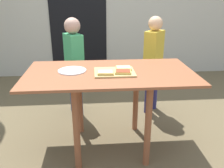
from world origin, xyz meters
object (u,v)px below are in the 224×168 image
at_px(pizza_slice_near_left, 105,73).
at_px(pizza_slice_far_right, 124,68).
at_px(dining_table, 110,84).
at_px(child_left, 74,61).
at_px(child_right, 153,60).
at_px(cutting_board, 114,72).
at_px(plate_white_left, 72,71).
at_px(pizza_slice_near_right, 123,72).

distance_m(pizza_slice_near_left, pizza_slice_far_right, 0.19).
xyz_separation_m(dining_table, child_left, (-0.34, 0.70, 0.01)).
bearing_deg(child_left, pizza_slice_near_left, -69.10).
bearing_deg(child_right, cutting_board, -124.70).
bearing_deg(plate_white_left, cutting_board, -12.37).
xyz_separation_m(pizza_slice_far_right, plate_white_left, (-0.43, 0.03, -0.02)).
height_order(pizza_slice_far_right, child_left, child_left).
bearing_deg(child_left, pizza_slice_far_right, -56.06).
bearing_deg(child_left, cutting_board, -62.68).
relative_size(dining_table, child_left, 1.27).
height_order(pizza_slice_near_right, child_left, child_left).
relative_size(pizza_slice_near_left, child_left, 0.12).
bearing_deg(child_left, child_right, -0.32).
bearing_deg(dining_table, cutting_board, -44.22).
bearing_deg(dining_table, child_left, 116.17).
xyz_separation_m(cutting_board, child_right, (0.50, 0.73, -0.11)).
height_order(child_left, child_right, child_right).
relative_size(cutting_board, plate_white_left, 1.39).
distance_m(dining_table, pizza_slice_near_left, 0.16).
bearing_deg(cutting_board, child_left, 117.32).
bearing_deg(cutting_board, plate_white_left, 167.63).
relative_size(dining_table, pizza_slice_far_right, 10.96).
bearing_deg(pizza_slice_near_left, plate_white_left, 153.88).
height_order(pizza_slice_near_right, child_right, child_right).
relative_size(pizza_slice_near_left, child_right, 0.12).
height_order(pizza_slice_near_right, plate_white_left, pizza_slice_near_right).
xyz_separation_m(cutting_board, pizza_slice_near_left, (-0.08, -0.06, 0.02)).
bearing_deg(dining_table, child_right, 52.13).
bearing_deg(pizza_slice_near_right, child_left, 119.53).
height_order(pizza_slice_near_left, child_left, child_left).
distance_m(pizza_slice_near_left, child_right, 0.98).
relative_size(cutting_board, pizza_slice_near_right, 2.42).
relative_size(dining_table, child_right, 1.26).
bearing_deg(child_left, pizza_slice_near_right, -60.47).
bearing_deg(plate_white_left, child_left, 92.68).
bearing_deg(pizza_slice_near_left, child_right, 53.46).
height_order(pizza_slice_far_right, plate_white_left, pizza_slice_far_right).
height_order(cutting_board, child_left, child_left).
distance_m(dining_table, child_right, 0.88).
bearing_deg(child_right, pizza_slice_near_right, -119.59).
relative_size(dining_table, plate_white_left, 5.92).
height_order(cutting_board, child_right, child_right).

